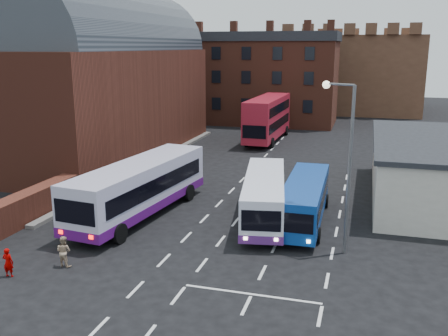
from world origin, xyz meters
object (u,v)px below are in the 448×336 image
(pedestrian_red, at_px, (8,262))
(pedestrian_beige, at_px, (64,251))
(bus_white_inbound, at_px, (264,194))
(street_lamp, at_px, (345,153))
(bus_blue, at_px, (305,198))
(bus_white_outbound, at_px, (140,185))
(bus_red_double, at_px, (268,118))

(pedestrian_red, bearing_deg, pedestrian_beige, -143.28)
(bus_white_inbound, distance_m, street_lamp, 7.03)
(bus_blue, bearing_deg, bus_white_outbound, 7.53)
(bus_red_double, bearing_deg, bus_white_inbound, 102.19)
(bus_red_double, xyz_separation_m, street_lamp, (9.73, -29.63, 2.67))
(bus_white_inbound, height_order, bus_blue, bus_white_inbound)
(bus_white_inbound, xyz_separation_m, street_lamp, (4.75, -3.70, 3.63))
(street_lamp, height_order, pedestrian_beige, street_lamp)
(bus_white_outbound, distance_m, pedestrian_beige, 7.97)
(street_lamp, distance_m, pedestrian_red, 16.81)
(pedestrian_beige, bearing_deg, bus_red_double, -87.97)
(bus_white_inbound, height_order, street_lamp, street_lamp)
(bus_red_double, bearing_deg, street_lamp, 109.49)
(bus_white_outbound, height_order, bus_blue, bus_white_outbound)
(street_lamp, bearing_deg, bus_blue, 120.74)
(bus_white_inbound, bearing_deg, bus_white_outbound, -0.11)
(bus_red_double, height_order, pedestrian_red, bus_red_double)
(bus_white_outbound, height_order, street_lamp, street_lamp)
(street_lamp, bearing_deg, bus_red_double, 108.17)
(bus_white_outbound, xyz_separation_m, bus_white_inbound, (7.62, 1.30, -0.37))
(bus_white_outbound, relative_size, bus_white_inbound, 1.22)
(bus_blue, relative_size, pedestrian_beige, 6.26)
(bus_red_double, distance_m, pedestrian_beige, 35.27)
(bus_blue, bearing_deg, pedestrian_red, 41.30)
(bus_blue, xyz_separation_m, street_lamp, (2.32, -3.90, 3.72))
(pedestrian_red, bearing_deg, bus_red_double, -103.89)
(bus_white_outbound, relative_size, pedestrian_beige, 8.29)
(bus_blue, xyz_separation_m, bus_red_double, (-7.40, 25.73, 1.05))
(bus_blue, relative_size, street_lamp, 1.10)
(bus_red_double, xyz_separation_m, pedestrian_beige, (-2.96, -35.10, -1.82))
(bus_blue, bearing_deg, bus_red_double, -74.93)
(bus_red_double, bearing_deg, bus_white_outbound, 85.79)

